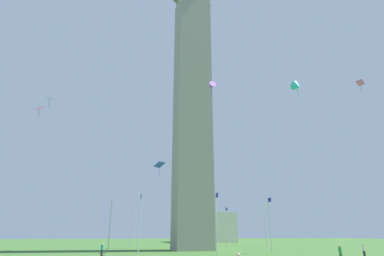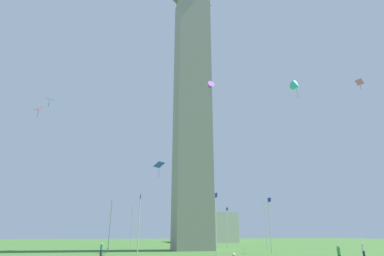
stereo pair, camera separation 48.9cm
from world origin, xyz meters
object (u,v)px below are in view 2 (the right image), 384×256
object	(u,v)px
flagpole_e	(266,224)
person_green_shirt	(339,254)
person_teal_shirt	(101,250)
flagpole_w	(110,223)
kite_green_diamond	(49,99)
flagpole_nw	(139,221)
person_white_shirt	(363,251)
flagpole_n	(216,220)
kite_pink_diamond	(360,82)
kite_purple_delta	(210,86)
kite_blue_diamond	(159,165)
kite_cyan_delta	(296,86)
flagpole_s	(177,225)
flagpole_se	(227,225)
flagpole_sw	(132,224)
kite_red_diamond	(39,109)
flagpole_ne	(270,222)
obelisk_monument	(192,93)
distant_building	(205,228)

from	to	relation	value
flagpole_e	person_green_shirt	distance (m)	29.29
flagpole_e	person_teal_shirt	distance (m)	32.56
flagpole_w	kite_green_diamond	distance (m)	23.13
flagpole_nw	person_white_shirt	size ratio (longest dim) A/B	5.17
flagpole_n	kite_pink_diamond	xyz separation A→B (m)	(12.67, 16.30, 17.09)
kite_purple_delta	kite_blue_diamond	size ratio (longest dim) A/B	0.68
kite_pink_diamond	kite_cyan_delta	bearing A→B (deg)	-130.22
flagpole_s	person_green_shirt	distance (m)	44.11
flagpole_s	person_teal_shirt	bearing A→B (deg)	-29.50
flagpole_se	kite_blue_diamond	bearing A→B (deg)	-47.54
kite_pink_diamond	kite_blue_diamond	bearing A→B (deg)	-132.78
kite_cyan_delta	flagpole_s	bearing A→B (deg)	-164.45
flagpole_sw	person_white_shirt	xyz separation A→B (m)	(32.54, 27.31, -3.83)
flagpole_w	kite_red_diamond	size ratio (longest dim) A/B	5.92
flagpole_s	flagpole_sw	xyz separation A→B (m)	(4.29, -10.35, 0.00)
flagpole_ne	flagpole_se	xyz separation A→B (m)	(-20.70, 0.00, 0.00)
flagpole_se	flagpole_s	world-z (taller)	same
flagpole_sw	person_green_shirt	size ratio (longest dim) A/B	4.76
obelisk_monument	flagpole_s	bearing A→B (deg)	180.00
flagpole_sw	kite_cyan_delta	bearing A→B (deg)	32.34
flagpole_nw	kite_pink_diamond	world-z (taller)	kite_pink_diamond
obelisk_monument	flagpole_sw	world-z (taller)	obelisk_monument
flagpole_w	kite_green_diamond	world-z (taller)	kite_green_diamond
person_white_shirt	kite_green_diamond	size ratio (longest dim) A/B	1.02
flagpole_e	flagpole_se	bearing A→B (deg)	-157.50
flagpole_e	kite_green_diamond	size ratio (longest dim) A/B	5.27
flagpole_n	flagpole_nw	size ratio (longest dim) A/B	1.00
flagpole_se	person_green_shirt	xyz separation A→B (m)	(38.79, -1.65, -3.75)
obelisk_monument	kite_red_diamond	world-z (taller)	obelisk_monument
person_green_shirt	distant_building	distance (m)	79.93
flagpole_s	flagpole_nw	xyz separation A→B (m)	(24.99, -10.35, 0.00)
kite_pink_diamond	kite_blue_diamond	xyz separation A→B (m)	(-21.67, -23.42, -7.70)
obelisk_monument	kite_cyan_delta	world-z (taller)	obelisk_monument
flagpole_n	flagpole_w	xyz separation A→B (m)	(-14.64, -14.64, 0.00)
flagpole_s	person_green_shirt	world-z (taller)	flagpole_s
flagpole_e	flagpole_sw	size ratio (longest dim) A/B	1.00
flagpole_ne	flagpole_se	size ratio (longest dim) A/B	1.00
flagpole_ne	kite_red_diamond	bearing A→B (deg)	-74.86
flagpole_ne	flagpole_w	world-z (taller)	same
flagpole_se	flagpole_e	bearing A→B (deg)	22.50
flagpole_nw	distant_building	xyz separation A→B (m)	(-61.38, 26.84, 0.04)
flagpole_s	flagpole_n	bearing A→B (deg)	-0.00
obelisk_monument	kite_blue_diamond	world-z (taller)	obelisk_monument
flagpole_n	flagpole_s	bearing A→B (deg)	180.00
kite_blue_diamond	flagpole_ne	bearing A→B (deg)	74.90
flagpole_s	flagpole_sw	distance (m)	11.21
kite_red_diamond	flagpole_w	bearing A→B (deg)	154.87
flagpole_ne	person_white_shirt	world-z (taller)	flagpole_ne
flagpole_ne	flagpole_e	world-z (taller)	same
kite_blue_diamond	flagpole_n	bearing A→B (deg)	38.35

